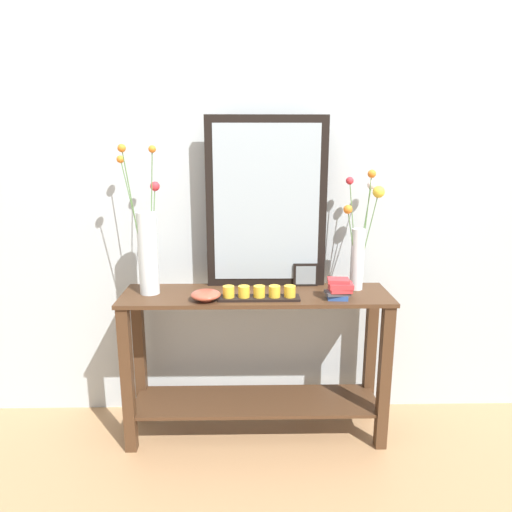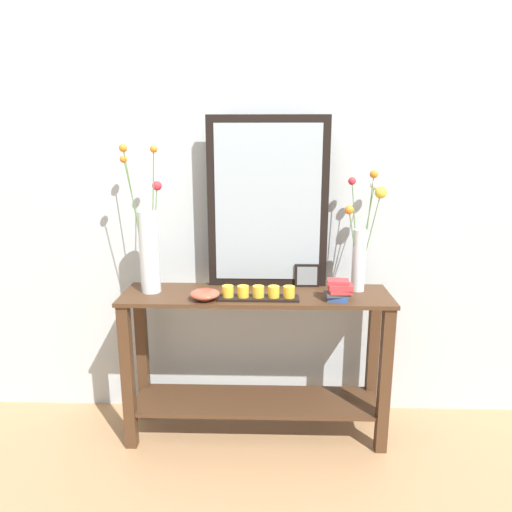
# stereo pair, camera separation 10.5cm
# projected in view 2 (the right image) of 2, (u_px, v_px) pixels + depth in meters

# --- Properties ---
(ground_plane) EXTENTS (7.00, 6.00, 0.02)m
(ground_plane) POSITION_uv_depth(u_px,v_px,m) (256.00, 433.00, 2.51)
(ground_plane) COLOR #A87F56
(wall_back) EXTENTS (6.40, 0.08, 2.70)m
(wall_back) POSITION_uv_depth(u_px,v_px,m) (258.00, 177.00, 2.48)
(wall_back) COLOR #B2BCC1
(wall_back) RESTS_ON ground
(console_table) EXTENTS (1.35, 0.35, 0.79)m
(console_table) POSITION_uv_depth(u_px,v_px,m) (256.00, 352.00, 2.40)
(console_table) COLOR #472D1C
(console_table) RESTS_ON ground
(mirror_leaning) EXTENTS (0.62, 0.03, 0.87)m
(mirror_leaning) POSITION_uv_depth(u_px,v_px,m) (268.00, 203.00, 2.36)
(mirror_leaning) COLOR black
(mirror_leaning) RESTS_ON console_table
(tall_vase_left) EXTENTS (0.21, 0.21, 0.73)m
(tall_vase_left) POSITION_uv_depth(u_px,v_px,m) (149.00, 247.00, 2.31)
(tall_vase_left) COLOR silver
(tall_vase_left) RESTS_ON console_table
(vase_right) EXTENTS (0.20, 0.16, 0.61)m
(vase_right) POSITION_uv_depth(u_px,v_px,m) (362.00, 242.00, 2.32)
(vase_right) COLOR silver
(vase_right) RESTS_ON console_table
(candle_tray) EXTENTS (0.39, 0.09, 0.07)m
(candle_tray) POSITION_uv_depth(u_px,v_px,m) (258.00, 294.00, 2.23)
(candle_tray) COLOR black
(candle_tray) RESTS_ON console_table
(picture_frame_small) EXTENTS (0.13, 0.01, 0.12)m
(picture_frame_small) POSITION_uv_depth(u_px,v_px,m) (307.00, 276.00, 2.42)
(picture_frame_small) COLOR black
(picture_frame_small) RESTS_ON console_table
(decorative_bowl) EXTENTS (0.14, 0.14, 0.05)m
(decorative_bowl) POSITION_uv_depth(u_px,v_px,m) (205.00, 294.00, 2.22)
(decorative_bowl) COLOR #B24C38
(decorative_bowl) RESTS_ON console_table
(book_stack) EXTENTS (0.13, 0.10, 0.10)m
(book_stack) POSITION_uv_depth(u_px,v_px,m) (339.00, 290.00, 2.21)
(book_stack) COLOR #2D519E
(book_stack) RESTS_ON console_table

